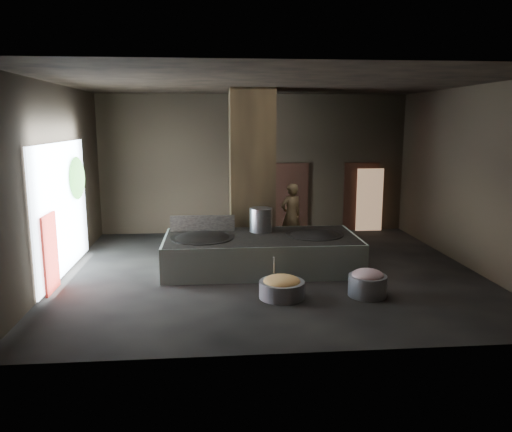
{
  "coord_description": "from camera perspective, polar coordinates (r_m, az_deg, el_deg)",
  "views": [
    {
      "loc": [
        -1.41,
        -11.8,
        3.62
      ],
      "look_at": [
        -0.29,
        0.68,
        1.25
      ],
      "focal_mm": 35.0,
      "sensor_mm": 36.0,
      "label": 1
    }
  ],
  "objects": [
    {
      "name": "ladle",
      "position": [
        10.55,
        2.06,
        -6.21
      ],
      "size": [
        0.09,
        0.38,
        0.68
      ],
      "primitive_type": "cylinder",
      "rotation": [
        0.49,
        0.0,
        -0.15
      ],
      "color": "#94969B",
      "rests_on": "veg_basin"
    },
    {
      "name": "veg_basin",
      "position": [
        10.55,
        2.97,
        -8.37
      ],
      "size": [
        1.18,
        1.18,
        0.35
      ],
      "primitive_type": "cylinder",
      "rotation": [
        0.0,
        0.0,
        0.28
      ],
      "color": "gray",
      "rests_on": "ground"
    },
    {
      "name": "splash_guard",
      "position": [
        13.0,
        -6.12,
        -0.84
      ],
      "size": [
        1.66,
        0.07,
        0.42
      ],
      "primitive_type": "cube",
      "rotation": [
        0.0,
        0.0,
        -0.01
      ],
      "color": "black",
      "rests_on": "hearth_platform"
    },
    {
      "name": "floor",
      "position": [
        12.44,
        1.63,
        -6.45
      ],
      "size": [
        10.0,
        9.0,
        0.1
      ],
      "primitive_type": "cube",
      "color": "black",
      "rests_on": "ground"
    },
    {
      "name": "front_wall",
      "position": [
        7.51,
        5.8,
        0.14
      ],
      "size": [
        10.0,
        0.1,
        4.5
      ],
      "primitive_type": "cube",
      "color": "black",
      "rests_on": "ground"
    },
    {
      "name": "doorway_far",
      "position": [
        17.19,
        11.88,
        2.05
      ],
      "size": [
        1.18,
        0.08,
        2.38
      ],
      "primitive_type": "cube",
      "color": "black",
      "rests_on": "ground"
    },
    {
      "name": "meat_basin",
      "position": [
        10.88,
        12.61,
        -7.76
      ],
      "size": [
        0.95,
        0.95,
        0.44
      ],
      "primitive_type": "cylinder",
      "rotation": [
        0.0,
        0.0,
        -0.2
      ],
      "color": "gray",
      "rests_on": "ground"
    },
    {
      "name": "doorway_far_glow",
      "position": [
        17.13,
        12.85,
        1.81
      ],
      "size": [
        0.89,
        0.04,
        2.1
      ],
      "primitive_type": "cube",
      "color": "#8C6647",
      "rests_on": "ground"
    },
    {
      "name": "stock_pot",
      "position": [
        12.85,
        0.56,
        -0.47
      ],
      "size": [
        0.58,
        0.58,
        0.62
      ],
      "primitive_type": "cylinder",
      "color": "#94969B",
      "rests_on": "hearth_platform"
    },
    {
      "name": "platform_cap",
      "position": [
        12.37,
        0.58,
        -2.4
      ],
      "size": [
        4.67,
        2.24,
        0.03
      ],
      "primitive_type": "cube",
      "color": "black",
      "rests_on": "hearth_platform"
    },
    {
      "name": "wok_right",
      "position": [
        12.64,
        6.66,
        -2.49
      ],
      "size": [
        1.4,
        1.4,
        0.39
      ],
      "primitive_type": "ellipsoid",
      "color": "black",
      "rests_on": "hearth_platform"
    },
    {
      "name": "hearth_platform",
      "position": [
        12.47,
        0.57,
        -4.18
      ],
      "size": [
        4.79,
        2.32,
        0.83
      ],
      "primitive_type": "cube",
      "rotation": [
        0.0,
        0.0,
        -0.01
      ],
      "color": "silver",
      "rests_on": "ground"
    },
    {
      "name": "doorway_near",
      "position": [
        16.65,
        3.95,
        1.98
      ],
      "size": [
        1.18,
        0.08,
        2.38
      ],
      "primitive_type": "cube",
      "color": "black",
      "rests_on": "ground"
    },
    {
      "name": "wok_left_rim",
      "position": [
        12.27,
        -6.16,
        -2.55
      ],
      "size": [
        1.54,
        1.54,
        0.05
      ],
      "primitive_type": "cylinder",
      "color": "black",
      "rests_on": "hearth_platform"
    },
    {
      "name": "left_opening",
      "position": [
        12.67,
        -21.27,
        0.8
      ],
      "size": [
        0.04,
        4.2,
        3.1
      ],
      "primitive_type": "cube",
      "color": "white",
      "rests_on": "ground"
    },
    {
      "name": "veg_fill",
      "position": [
        10.49,
        2.97,
        -7.47
      ],
      "size": [
        0.78,
        0.78,
        0.24
      ],
      "primitive_type": "ellipsoid",
      "color": "#ADAF54",
      "rests_on": "veg_basin"
    },
    {
      "name": "ceiling",
      "position": [
        11.92,
        1.75,
        15.18
      ],
      "size": [
        10.0,
        9.0,
        0.1
      ],
      "primitive_type": "cube",
      "color": "black",
      "rests_on": "back_wall"
    },
    {
      "name": "left_wall",
      "position": [
        12.42,
        -22.17,
        3.59
      ],
      "size": [
        0.1,
        9.0,
        4.5
      ],
      "primitive_type": "cube",
      "color": "black",
      "rests_on": "ground"
    },
    {
      "name": "pavilion_sliver",
      "position": [
        11.58,
        -22.44,
        -3.96
      ],
      "size": [
        0.05,
        0.9,
        1.7
      ],
      "primitive_type": "cube",
      "color": "maroon",
      "rests_on": "ground"
    },
    {
      "name": "right_wall",
      "position": [
        13.53,
        23.5,
        4.01
      ],
      "size": [
        0.1,
        9.0,
        4.5
      ],
      "primitive_type": "cube",
      "color": "black",
      "rests_on": "ground"
    },
    {
      "name": "doorway_near_glow",
      "position": [
        16.64,
        3.58,
        1.8
      ],
      "size": [
        0.77,
        0.04,
        1.81
      ],
      "primitive_type": "cube",
      "color": "#8C6647",
      "rests_on": "ground"
    },
    {
      "name": "wok_right_rim",
      "position": [
        12.62,
        6.67,
        -2.18
      ],
      "size": [
        1.43,
        1.43,
        0.05
      ],
      "primitive_type": "cylinder",
      "color": "black",
      "rests_on": "hearth_platform"
    },
    {
      "name": "wok_left",
      "position": [
        12.28,
        -6.15,
        -2.87
      ],
      "size": [
        1.51,
        1.51,
        0.42
      ],
      "primitive_type": "ellipsoid",
      "color": "black",
      "rests_on": "hearth_platform"
    },
    {
      "name": "tree_silhouette",
      "position": [
        13.62,
        -19.78,
        4.09
      ],
      "size": [
        0.28,
        1.1,
        1.1
      ],
      "primitive_type": "ellipsoid",
      "color": "#194714",
      "rests_on": "left_opening"
    },
    {
      "name": "meat_fill",
      "position": [
        10.81,
        12.66,
        -6.61
      ],
      "size": [
        0.67,
        0.67,
        0.26
      ],
      "primitive_type": "ellipsoid",
      "color": "#A7646D",
      "rests_on": "meat_basin"
    },
    {
      "name": "cook",
      "position": [
        14.59,
        4.03,
        0.08
      ],
      "size": [
        0.8,
        0.68,
        1.87
      ],
      "primitive_type": "imported",
      "rotation": [
        0.0,
        0.0,
        3.56
      ],
      "color": "#96774C",
      "rests_on": "ground"
    },
    {
      "name": "pillar",
      "position": [
        13.81,
        -0.49,
        5.02
      ],
      "size": [
        1.2,
        1.2,
        4.5
      ],
      "primitive_type": "cube",
      "color": "black",
      "rests_on": "ground"
    },
    {
      "name": "back_wall",
      "position": [
        16.47,
        -0.2,
        5.94
      ],
      "size": [
        10.0,
        0.1,
        4.5
      ],
      "primitive_type": "cube",
      "color": "black",
      "rests_on": "ground"
    }
  ]
}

